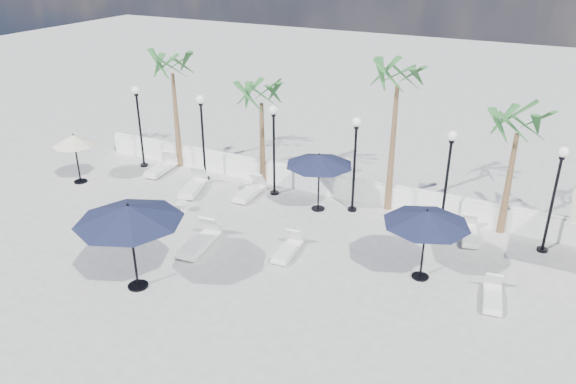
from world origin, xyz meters
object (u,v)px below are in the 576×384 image
at_px(parasol_navy_mid, 319,160).
at_px(lounger_0, 161,167).
at_px(lounger_2, 193,186).
at_px(parasol_navy_left, 129,214).
at_px(lounger_1, 250,191).
at_px(lounger_4, 287,249).
at_px(parasol_navy_right, 427,218).
at_px(lounger_5, 469,234).
at_px(lounger_6, 493,296).
at_px(lounger_3, 200,242).
at_px(parasol_cream_small, 74,141).

bearing_deg(parasol_navy_mid, lounger_0, 178.29).
xyz_separation_m(lounger_2, parasol_navy_left, (2.65, -6.63, 2.27)).
bearing_deg(lounger_1, lounger_4, -47.28).
relative_size(lounger_1, parasol_navy_mid, 0.74).
relative_size(parasol_navy_mid, parasol_navy_right, 0.98).
relative_size(lounger_5, parasol_navy_right, 0.67).
height_order(lounger_4, lounger_6, lounger_4).
distance_m(lounger_5, parasol_navy_left, 11.80).
height_order(lounger_0, lounger_3, lounger_3).
relative_size(lounger_2, lounger_6, 1.30).
xyz_separation_m(lounger_2, parasol_cream_small, (-5.08, -1.40, 1.66)).
bearing_deg(parasol_navy_right, parasol_cream_small, 177.19).
relative_size(lounger_0, parasol_navy_mid, 0.78).
bearing_deg(lounger_0, lounger_6, -19.32).
distance_m(lounger_6, parasol_navy_left, 11.01).
bearing_deg(parasol_navy_mid, lounger_5, 2.30).
bearing_deg(lounger_4, parasol_cream_small, 167.83).
height_order(lounger_6, parasol_navy_right, parasol_navy_right).
height_order(lounger_2, parasol_cream_small, parasol_cream_small).
xyz_separation_m(lounger_3, lounger_4, (2.92, 0.99, -0.05)).
bearing_deg(lounger_0, parasol_navy_mid, -7.61).
height_order(lounger_1, parasol_navy_right, parasol_navy_right).
xyz_separation_m(parasol_navy_left, parasol_navy_mid, (2.78, 7.50, -0.43)).
bearing_deg(parasol_navy_right, lounger_6, -8.97).
relative_size(lounger_0, lounger_5, 1.14).
bearing_deg(lounger_2, parasol_navy_right, -28.19).
height_order(lounger_2, parasol_navy_right, parasol_navy_right).
relative_size(lounger_0, parasol_cream_small, 0.92).
bearing_deg(parasol_cream_small, lounger_3, -16.65).
bearing_deg(lounger_2, parasol_cream_small, 178.98).
distance_m(lounger_4, lounger_5, 6.62).
xyz_separation_m(lounger_0, lounger_1, (4.96, -0.45, -0.01)).
bearing_deg(parasol_navy_left, parasol_navy_mid, 69.68).
relative_size(lounger_0, parasol_navy_left, 0.64).
relative_size(parasol_navy_left, parasol_cream_small, 1.44).
distance_m(lounger_1, parasol_navy_right, 8.64).
height_order(lounger_0, parasol_navy_left, parasol_navy_left).
xyz_separation_m(lounger_3, parasol_cream_small, (-8.08, 2.42, 1.66)).
xyz_separation_m(parasol_navy_right, parasol_cream_small, (-15.42, 0.76, -0.21)).
xyz_separation_m(lounger_1, lounger_2, (-2.39, -0.66, 0.02)).
xyz_separation_m(lounger_0, parasol_navy_left, (5.22, -7.74, 2.28)).
distance_m(lounger_3, parasol_navy_right, 7.75).
xyz_separation_m(lounger_4, lounger_5, (5.33, 3.93, 0.00)).
relative_size(lounger_6, parasol_navy_left, 0.52).
distance_m(lounger_3, lounger_5, 9.61).
distance_m(lounger_2, lounger_3, 4.85).
bearing_deg(lounger_2, lounger_4, -41.90).
relative_size(lounger_3, parasol_navy_mid, 0.82).
bearing_deg(parasol_navy_left, parasol_cream_small, 145.89).
bearing_deg(lounger_5, lounger_0, 166.54).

